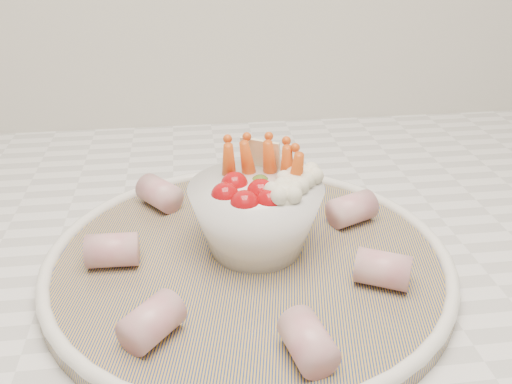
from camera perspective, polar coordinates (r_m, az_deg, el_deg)
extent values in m
cube|color=white|center=(0.64, 12.54, -3.67)|extent=(2.04, 0.62, 0.04)
cylinder|color=navy|center=(0.52, -0.76, -7.19)|extent=(0.43, 0.43, 0.01)
torus|color=white|center=(0.52, -0.76, -6.50)|extent=(0.37, 0.37, 0.01)
sphere|color=#A70A0F|center=(0.49, -3.11, -0.44)|extent=(0.03, 0.03, 0.03)
sphere|color=#A70A0F|center=(0.48, -1.15, -1.28)|extent=(0.03, 0.03, 0.03)
sphere|color=#A70A0F|center=(0.48, 1.43, -1.03)|extent=(0.03, 0.03, 0.03)
sphere|color=#A70A0F|center=(0.51, -2.17, 0.67)|extent=(0.03, 0.03, 0.03)
sphere|color=#A70A0F|center=(0.49, 0.47, -0.09)|extent=(0.03, 0.03, 0.03)
sphere|color=#A70A0F|center=(0.49, 2.66, -0.18)|extent=(0.03, 0.03, 0.03)
sphere|color=#496B23|center=(0.52, 0.42, 0.76)|extent=(0.02, 0.02, 0.02)
cone|color=#D04E13|center=(0.52, -0.81, 2.54)|extent=(0.03, 0.03, 0.06)
cone|color=#D04E13|center=(0.53, 1.39, 2.58)|extent=(0.03, 0.04, 0.06)
cone|color=#D04E13|center=(0.52, 3.13, 2.07)|extent=(0.02, 0.03, 0.06)
cone|color=#D04E13|center=(0.52, -2.72, 2.29)|extent=(0.02, 0.03, 0.06)
cone|color=#D04E13|center=(0.50, 4.01, 1.30)|extent=(0.02, 0.03, 0.06)
sphere|color=white|center=(0.50, 3.86, 0.29)|extent=(0.03, 0.03, 0.03)
sphere|color=white|center=(0.48, 2.82, -0.72)|extent=(0.03, 0.03, 0.03)
sphere|color=white|center=(0.51, 4.83, 1.05)|extent=(0.03, 0.03, 0.03)
cube|color=beige|center=(0.54, 0.52, 3.26)|extent=(0.04, 0.03, 0.04)
cylinder|color=#BA5565|center=(0.57, 9.57, -1.69)|extent=(0.05, 0.05, 0.03)
cylinder|color=#BA5565|center=(0.62, 0.82, 1.13)|extent=(0.04, 0.05, 0.03)
cylinder|color=#BA5565|center=(0.60, -9.64, -0.13)|extent=(0.05, 0.05, 0.03)
cylinder|color=#BA5565|center=(0.52, -14.17, -5.66)|extent=(0.04, 0.03, 0.03)
cylinder|color=#BA5565|center=(0.43, -10.38, -12.63)|extent=(0.05, 0.05, 0.03)
cylinder|color=#BA5565|center=(0.41, 5.22, -14.66)|extent=(0.04, 0.05, 0.03)
cylinder|color=#BA5565|center=(0.49, 12.58, -7.54)|extent=(0.05, 0.05, 0.03)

